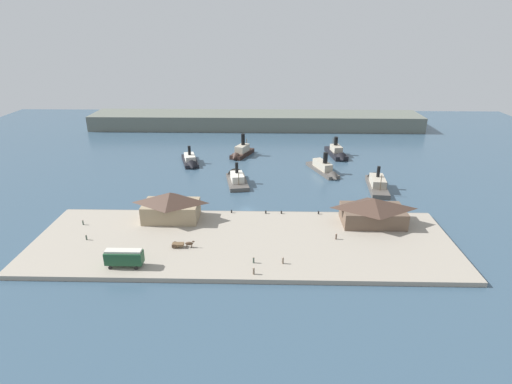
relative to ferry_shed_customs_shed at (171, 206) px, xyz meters
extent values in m
plane|color=#385166|center=(21.36, 9.80, -5.47)|extent=(320.00, 320.00, 0.00)
cube|color=#9E9384|center=(21.36, -12.20, -4.87)|extent=(110.00, 36.00, 1.20)
cube|color=gray|center=(21.36, 6.20, -4.97)|extent=(110.00, 0.80, 1.00)
cube|color=#998466|center=(0.00, 0.00, -1.66)|extent=(15.65, 9.51, 5.22)
pyramid|color=#473328|center=(0.00, 0.00, 2.54)|extent=(15.96, 9.99, 3.18)
cube|color=brown|center=(57.72, -1.10, -1.94)|extent=(17.31, 10.43, 4.66)
pyramid|color=#473328|center=(57.72, -1.10, 1.87)|extent=(17.65, 10.95, 2.96)
cube|color=#1E4C2D|center=(-5.58, -25.49, -1.86)|extent=(8.71, 2.78, 3.01)
cube|color=beige|center=(-5.58, -25.49, -0.11)|extent=(8.36, 1.95, 0.50)
cylinder|color=black|center=(-2.53, -24.10, -3.82)|extent=(0.90, 0.18, 0.90)
cylinder|color=black|center=(-2.53, -26.88, -3.82)|extent=(0.90, 0.18, 0.90)
cylinder|color=black|center=(-8.63, -24.10, -3.82)|extent=(0.90, 0.18, 0.90)
cylinder|color=black|center=(-8.63, -26.88, -3.82)|extent=(0.90, 0.18, 0.90)
cube|color=brown|center=(5.06, -16.20, -3.42)|extent=(2.93, 1.58, 0.50)
cylinder|color=#4C3828|center=(4.19, -15.42, -3.67)|extent=(1.20, 0.10, 1.20)
cylinder|color=#4C3828|center=(4.19, -16.99, -3.67)|extent=(1.20, 0.10, 1.20)
ellipsoid|color=#473323|center=(7.93, -16.20, -3.17)|extent=(2.00, 0.70, 0.90)
ellipsoid|color=#473323|center=(9.03, -16.20, -2.62)|extent=(0.70, 0.32, 0.44)
cylinder|color=#473323|center=(8.53, -16.00, -3.77)|extent=(0.16, 0.16, 1.00)
cylinder|color=#473323|center=(8.53, -16.40, -3.77)|extent=(0.16, 0.16, 1.00)
cylinder|color=#473323|center=(7.33, -16.00, -3.77)|extent=(0.16, 0.16, 1.00)
cylinder|color=#473323|center=(7.33, -16.40, -3.77)|extent=(0.16, 0.16, 1.00)
cylinder|color=#3D4C42|center=(-19.86, -12.94, -3.62)|extent=(0.38, 0.38, 1.30)
sphere|color=#CCA889|center=(-19.86, -12.94, -2.85)|extent=(0.24, 0.24, 0.24)
cylinder|color=#3D4C42|center=(-24.39, -4.21, -3.63)|extent=(0.38, 0.38, 1.28)
sphere|color=#CCA889|center=(-24.39, -4.21, -2.87)|extent=(0.23, 0.23, 0.23)
cylinder|color=#4C3D33|center=(45.98, -10.95, -3.55)|extent=(0.42, 0.42, 1.43)
sphere|color=#CCA889|center=(45.98, -10.95, -2.71)|extent=(0.26, 0.26, 0.26)
cylinder|color=#6B5B4C|center=(31.49, -23.31, -3.54)|extent=(0.43, 0.43, 1.46)
sphere|color=#CCA889|center=(31.49, -23.31, -2.68)|extent=(0.27, 0.27, 0.27)
cylinder|color=#6B5B4C|center=(24.69, -28.00, -3.52)|extent=(0.44, 0.44, 1.50)
sphere|color=#CCA889|center=(24.69, -28.00, -2.64)|extent=(0.27, 0.27, 0.27)
cylinder|color=#3D4C42|center=(24.53, -23.20, -3.58)|extent=(0.40, 0.40, 1.37)
sphere|color=#CCA889|center=(24.53, -23.20, -2.77)|extent=(0.25, 0.25, 0.25)
cylinder|color=black|center=(32.04, 4.55, -3.82)|extent=(0.44, 0.44, 0.90)
cylinder|color=black|center=(17.03, 4.83, -3.82)|extent=(0.44, 0.44, 0.90)
cylinder|color=black|center=(43.13, 4.57, -3.82)|extent=(0.44, 0.44, 0.90)
cylinder|color=black|center=(27.36, 4.56, -3.82)|extent=(0.44, 0.44, 0.90)
cube|color=black|center=(16.82, 66.88, -4.61)|extent=(10.40, 15.49, 1.72)
cone|color=black|center=(13.94, 60.12, -4.61)|extent=(5.21, 4.21, 4.54)
cube|color=#B2A893|center=(16.82, 66.88, -2.24)|extent=(6.38, 8.19, 3.02)
cylinder|color=black|center=(17.18, 67.73, 1.72)|extent=(1.65, 1.65, 4.90)
cylinder|color=brown|center=(18.55, 70.93, -1.30)|extent=(0.24, 0.24, 4.90)
cube|color=black|center=(-4.46, 56.10, -4.71)|extent=(9.85, 17.17, 1.52)
cone|color=black|center=(-2.19, 48.29, -4.71)|extent=(5.59, 4.20, 4.97)
cube|color=silver|center=(-4.46, 56.10, -2.93)|extent=(6.11, 9.06, 2.05)
cylinder|color=black|center=(-4.42, 55.97, -0.01)|extent=(1.20, 1.20, 3.79)
cube|color=#514C47|center=(49.38, 46.35, -4.81)|extent=(11.38, 19.92, 1.31)
cone|color=#514C47|center=(52.85, 37.24, -4.81)|extent=(5.25, 4.80, 4.28)
cube|color=#B2A893|center=(49.38, 46.35, -2.72)|extent=(6.86, 10.84, 2.87)
cylinder|color=black|center=(50.09, 44.48, 0.81)|extent=(1.76, 1.76, 4.18)
cube|color=black|center=(58.10, 68.05, -4.51)|extent=(8.15, 17.79, 1.92)
cone|color=black|center=(59.41, 59.58, -4.51)|extent=(5.45, 3.82, 5.04)
cube|color=#B2A893|center=(58.10, 68.05, -2.28)|extent=(4.75, 7.35, 2.54)
cylinder|color=black|center=(57.92, 69.21, 0.82)|extent=(1.68, 1.68, 3.67)
cylinder|color=brown|center=(57.32, 73.13, -1.19)|extent=(0.24, 0.24, 4.72)
cube|color=#514C47|center=(16.94, 32.12, -4.76)|extent=(9.51, 17.15, 1.42)
cone|color=#514C47|center=(15.49, 40.10, -4.76)|extent=(6.48, 3.95, 6.06)
cube|color=silver|center=(16.94, 32.12, -2.81)|extent=(5.61, 8.40, 2.47)
cylinder|color=black|center=(16.74, 33.24, 0.35)|extent=(1.15, 1.15, 3.85)
cylinder|color=brown|center=(17.80, 27.33, -1.77)|extent=(0.24, 0.24, 4.55)
cube|color=#514C47|center=(66.40, 28.18, -4.61)|extent=(7.60, 20.13, 1.72)
cone|color=#514C47|center=(67.33, 37.97, -4.61)|extent=(5.50, 4.02, 5.19)
cube|color=#B2A893|center=(66.40, 28.18, -2.41)|extent=(5.49, 10.01, 2.69)
cylinder|color=black|center=(66.46, 28.90, 0.83)|extent=(1.14, 1.14, 3.79)
cylinder|color=brown|center=(65.83, 22.31, -0.85)|extent=(0.24, 0.24, 5.81)
cube|color=#60665B|center=(21.36, 119.80, -1.47)|extent=(180.00, 24.00, 8.00)
camera|label=1|loc=(27.20, -108.25, 48.69)|focal=29.10mm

